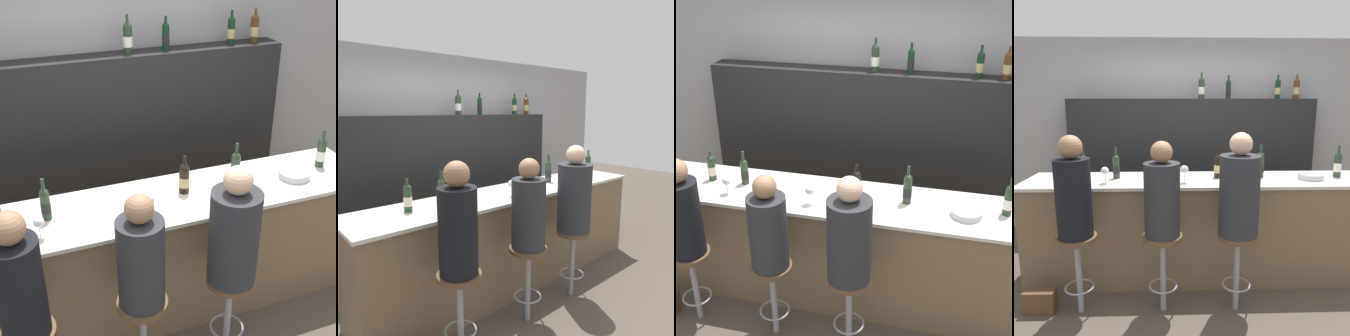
% 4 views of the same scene
% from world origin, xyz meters
% --- Properties ---
extents(ground_plane, '(16.00, 16.00, 0.00)m').
position_xyz_m(ground_plane, '(0.00, 0.00, 0.00)').
color(ground_plane, '#4C4238').
extents(wall_back, '(6.40, 0.05, 2.60)m').
position_xyz_m(wall_back, '(0.00, 1.74, 1.30)').
color(wall_back, '#9E9E9E').
rests_on(wall_back, ground_plane).
extents(bar_counter, '(3.40, 0.68, 1.03)m').
position_xyz_m(bar_counter, '(0.00, 0.32, 0.51)').
color(bar_counter, brown).
rests_on(bar_counter, ground_plane).
extents(back_bar_cabinet, '(3.20, 0.28, 1.81)m').
position_xyz_m(back_bar_cabinet, '(0.00, 1.52, 0.91)').
color(back_bar_cabinet, black).
rests_on(back_bar_cabinet, ground_plane).
extents(wine_bottle_counter_1, '(0.07, 0.07, 0.31)m').
position_xyz_m(wine_bottle_counter_1, '(-0.82, 0.37, 1.15)').
color(wine_bottle_counter_1, '#233823').
rests_on(wine_bottle_counter_1, bar_counter).
extents(wine_bottle_counter_2, '(0.08, 0.08, 0.30)m').
position_xyz_m(wine_bottle_counter_2, '(0.20, 0.37, 1.15)').
color(wine_bottle_counter_2, black).
rests_on(wine_bottle_counter_2, bar_counter).
extents(wine_bottle_counter_3, '(0.07, 0.07, 0.33)m').
position_xyz_m(wine_bottle_counter_3, '(0.62, 0.37, 1.16)').
color(wine_bottle_counter_3, '#233823').
rests_on(wine_bottle_counter_3, bar_counter).
extents(wine_bottle_counter_4, '(0.07, 0.07, 0.32)m').
position_xyz_m(wine_bottle_counter_4, '(1.41, 0.37, 1.16)').
color(wine_bottle_counter_4, '#233823').
rests_on(wine_bottle_counter_4, bar_counter).
extents(wine_bottle_backbar_0, '(0.08, 0.08, 0.33)m').
position_xyz_m(wine_bottle_backbar_0, '(0.12, 1.52, 1.95)').
color(wine_bottle_backbar_0, '#233823').
rests_on(wine_bottle_backbar_0, back_bar_cabinet).
extents(wine_bottle_backbar_1, '(0.07, 0.07, 0.30)m').
position_xyz_m(wine_bottle_backbar_1, '(0.47, 1.52, 1.93)').
color(wine_bottle_backbar_1, black).
rests_on(wine_bottle_backbar_1, back_bar_cabinet).
extents(wine_bottle_backbar_2, '(0.07, 0.07, 0.31)m').
position_xyz_m(wine_bottle_backbar_2, '(1.12, 1.52, 1.94)').
color(wine_bottle_backbar_2, black).
rests_on(wine_bottle_backbar_2, back_bar_cabinet).
extents(wine_bottle_backbar_3, '(0.08, 0.08, 0.31)m').
position_xyz_m(wine_bottle_backbar_3, '(1.37, 1.52, 1.94)').
color(wine_bottle_backbar_3, '#4C2D14').
rests_on(wine_bottle_backbar_3, back_bar_cabinet).
extents(wine_glass_0, '(0.07, 0.07, 0.16)m').
position_xyz_m(wine_glass_0, '(-0.89, 0.16, 1.14)').
color(wine_glass_0, silver).
rests_on(wine_glass_0, bar_counter).
extents(wine_glass_1, '(0.08, 0.08, 0.17)m').
position_xyz_m(wine_glass_1, '(-0.15, 0.16, 1.15)').
color(wine_glass_1, silver).
rests_on(wine_glass_1, bar_counter).
extents(metal_bowl, '(0.25, 0.25, 0.05)m').
position_xyz_m(metal_bowl, '(1.10, 0.27, 1.05)').
color(metal_bowl, '#B7B7BC').
rests_on(metal_bowl, bar_counter).
extents(tasting_menu, '(0.21, 0.30, 0.00)m').
position_xyz_m(tasting_menu, '(0.44, 0.18, 1.03)').
color(tasting_menu, white).
rests_on(tasting_menu, bar_counter).
extents(guest_seated_left, '(0.29, 0.29, 0.83)m').
position_xyz_m(guest_seated_left, '(-1.06, -0.28, 1.06)').
color(guest_seated_left, black).
rests_on(guest_seated_left, bar_stool_left).
extents(bar_stool_middle, '(0.33, 0.33, 0.69)m').
position_xyz_m(bar_stool_middle, '(-0.35, -0.28, 0.53)').
color(bar_stool_middle, gray).
rests_on(bar_stool_middle, ground_plane).
extents(guest_seated_middle, '(0.29, 0.29, 0.79)m').
position_xyz_m(guest_seated_middle, '(-0.35, -0.28, 1.03)').
color(guest_seated_middle, '#28282D').
rests_on(guest_seated_middle, bar_stool_middle).
extents(bar_stool_right, '(0.33, 0.33, 0.69)m').
position_xyz_m(bar_stool_right, '(0.28, -0.28, 0.53)').
color(bar_stool_right, gray).
rests_on(bar_stool_right, ground_plane).
extents(guest_seated_right, '(0.33, 0.33, 0.85)m').
position_xyz_m(guest_seated_right, '(0.28, -0.28, 1.06)').
color(guest_seated_right, '#28282D').
rests_on(guest_seated_right, bar_stool_right).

